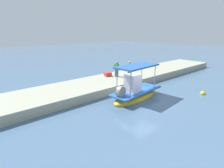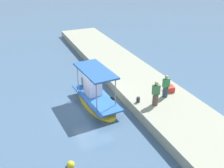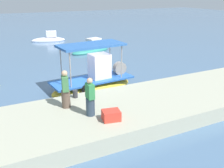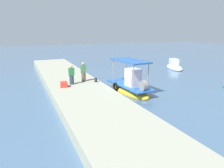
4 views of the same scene
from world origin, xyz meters
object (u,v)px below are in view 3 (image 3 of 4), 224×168
Objects in this scene: moored_boat_near at (91,49)px; moored_boat_far at (49,39)px; main_fishing_boat at (94,81)px; fisherman_by_crate at (65,91)px; fisherman_near_bollard at (90,99)px; cargo_crate at (111,115)px; mooring_bollard at (75,94)px.

moored_boat_near is 7.68m from moored_boat_far.
main_fishing_boat is 10.18m from moored_boat_near.
main_fishing_boat is 16.87m from moored_boat_far.
fisherman_by_crate reaches higher than moored_boat_far.
fisherman_near_bollard is 1.09m from cargo_crate.
moored_boat_near is (5.67, 11.79, -0.66)m from mooring_bollard.
main_fishing_boat is at bearing 50.07° from mooring_bollard.
moored_boat_near is (5.73, 13.87, -1.21)m from fisherman_near_bollard.
fisherman_by_crate is at bearing -129.33° from mooring_bollard.
fisherman_by_crate reaches higher than cargo_crate.
moored_boat_far is (4.12, 20.00, -1.25)m from fisherman_by_crate.
main_fishing_boat is 4.27m from fisherman_by_crate.
fisherman_near_bollard is 2.35× the size of cargo_crate.
main_fishing_boat is 1.15× the size of moored_boat_near.
moored_boat_far is at bearing 107.16° from moored_boat_near.
fisherman_near_bollard reaches higher than mooring_bollard.
cargo_crate is (0.57, -0.76, -0.53)m from fisherman_near_bollard.
moored_boat_near reaches higher than moored_boat_far.
fisherman_near_bollard is 15.05m from moored_boat_near.
mooring_bollard is 13.10m from moored_boat_near.
cargo_crate is at bearing -109.44° from moored_boat_near.
moored_boat_near reaches higher than mooring_bollard.
fisherman_by_crate is 14.23m from moored_boat_near.
main_fishing_boat is at bearing 65.51° from fisherman_near_bollard.
main_fishing_boat reaches higher than fisherman_by_crate.
moored_boat_far is at bearing 80.73° from fisherman_near_bollard.
cargo_crate is 15.53m from moored_boat_near.
fisherman_near_bollard is at bearing -99.27° from moored_boat_far.
moored_boat_far is at bearing 78.37° from fisherman_by_crate.
fisherman_by_crate is 0.43× the size of moored_boat_far.
moored_boat_far is (3.46, 21.21, -1.22)m from fisherman_near_bollard.
moored_boat_near is at bearing -72.84° from moored_boat_far.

